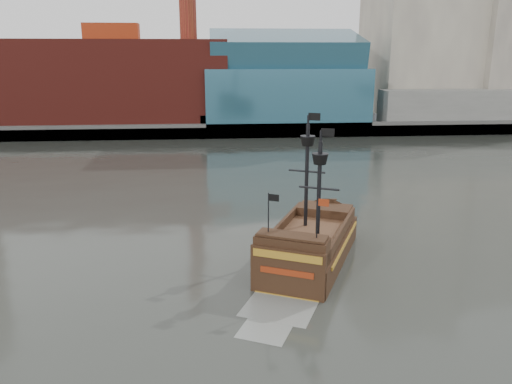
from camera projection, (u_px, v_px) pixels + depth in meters
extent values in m
plane|color=#262823|center=(284.00, 310.00, 29.21)|extent=(400.00, 400.00, 0.00)
cube|color=slate|center=(229.00, 114.00, 117.27)|extent=(220.00, 60.00, 2.00)
cube|color=#4C4C49|center=(234.00, 131.00, 88.87)|extent=(220.00, 1.00, 2.60)
cube|color=maroon|center=(115.00, 82.00, 93.94)|extent=(42.00, 18.00, 15.00)
cube|color=#28576C|center=(284.00, 95.00, 95.40)|extent=(30.00, 16.00, 10.00)
cube|color=#BEB69E|center=(423.00, 1.00, 102.75)|extent=(20.00, 22.00, 46.00)
cube|color=slate|center=(484.00, 106.00, 95.31)|extent=(40.00, 6.00, 6.00)
cube|color=#28576C|center=(285.00, 51.00, 93.27)|extent=(28.00, 14.94, 8.78)
cube|color=black|center=(310.00, 253.00, 36.10)|extent=(9.25, 12.54, 2.51)
cube|color=#4E2E1C|center=(311.00, 235.00, 35.72)|extent=(8.33, 11.29, 0.29)
cube|color=black|center=(325.00, 212.00, 39.84)|extent=(4.70, 3.83, 0.97)
cube|color=black|center=(292.00, 250.00, 30.98)|extent=(4.81, 3.33, 1.74)
cube|color=black|center=(287.00, 279.00, 30.58)|extent=(4.39, 2.21, 3.86)
cube|color=#B07F22|center=(287.00, 256.00, 30.05)|extent=(3.97, 1.90, 0.48)
cube|color=maroon|center=(287.00, 272.00, 30.33)|extent=(3.10, 1.49, 0.39)
cylinder|color=black|center=(307.00, 176.00, 36.25)|extent=(0.36, 0.36, 7.53)
cylinder|color=black|center=(319.00, 193.00, 32.90)|extent=(0.36, 0.36, 6.95)
cone|color=black|center=(308.00, 141.00, 35.55)|extent=(1.41, 1.41, 0.68)
cone|color=black|center=(320.00, 159.00, 32.28)|extent=(1.41, 1.41, 0.68)
cube|color=black|center=(314.00, 117.00, 34.95)|extent=(0.80, 0.39, 0.53)
cube|color=black|center=(328.00, 133.00, 31.68)|extent=(0.80, 0.39, 0.53)
cube|color=#949A95|center=(279.00, 308.00, 29.42)|extent=(5.18, 4.88, 0.02)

